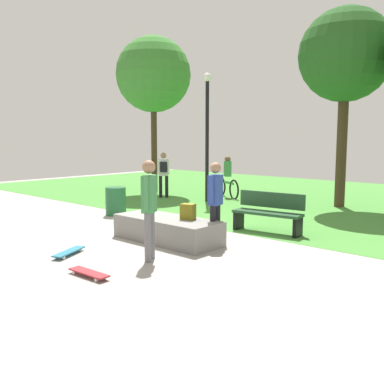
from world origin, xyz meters
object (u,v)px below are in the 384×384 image
at_px(skater_performing_trick, 149,202).
at_px(skater_watching, 215,197).
at_px(concrete_ledge, 167,230).
at_px(tree_slender_maple, 346,56).
at_px(skateboard_by_ledge, 69,252).
at_px(park_bench_far_left, 269,211).
at_px(pedestrian_with_backpack, 164,171).
at_px(skateboard_spare, 89,273).
at_px(trash_bin, 116,201).
at_px(lamp_post, 207,125).
at_px(cyclist_on_bicycle, 227,180).
at_px(tree_young_birch, 153,75).

relative_size(skater_performing_trick, skater_watching, 1.06).
bearing_deg(concrete_ledge, tree_slender_maple, 83.67).
bearing_deg(concrete_ledge, skater_performing_trick, -57.06).
height_order(skateboard_by_ledge, park_bench_far_left, park_bench_far_left).
relative_size(concrete_ledge, skateboard_by_ledge, 2.94).
distance_m(concrete_ledge, pedestrian_with_backpack, 6.68).
distance_m(skater_watching, pedestrian_with_backpack, 7.04).
bearing_deg(skateboard_spare, trash_bin, 137.68).
xyz_separation_m(tree_slender_maple, lamp_post, (-3.81, -1.92, -1.99)).
bearing_deg(skateboard_by_ledge, skateboard_spare, -19.80).
bearing_deg(skateboard_spare, pedestrian_with_backpack, 128.45).
bearing_deg(concrete_ledge, cyclist_on_bicycle, 117.29).
distance_m(skater_watching, cyclist_on_bicycle, 7.09).
xyz_separation_m(skater_performing_trick, skater_watching, (0.13, 1.67, -0.07)).
bearing_deg(skateboard_by_ledge, park_bench_far_left, 68.16).
height_order(skateboard_by_ledge, lamp_post, lamp_post).
bearing_deg(skater_performing_trick, skateboard_by_ledge, -149.88).
bearing_deg(tree_slender_maple, skateboard_by_ledge, -98.61).
xyz_separation_m(trash_bin, pedestrian_with_backpack, (-1.55, 3.36, 0.58)).
distance_m(tree_slender_maple, cyclist_on_bicycle, 5.62).
bearing_deg(skateboard_spare, skater_watching, 87.14).
relative_size(concrete_ledge, pedestrian_with_backpack, 1.47).
xyz_separation_m(skateboard_spare, tree_young_birch, (-6.95, 7.85, 4.46)).
xyz_separation_m(skateboard_spare, park_bench_far_left, (0.33, 4.63, 0.42)).
bearing_deg(skater_performing_trick, skateboard_spare, -90.92).
height_order(concrete_ledge, tree_young_birch, tree_young_birch).
distance_m(skater_performing_trick, tree_slender_maple, 8.74).
height_order(skateboard_by_ledge, tree_slender_maple, tree_slender_maple).
bearing_deg(trash_bin, tree_slender_maple, 54.23).
relative_size(tree_slender_maple, cyclist_on_bicycle, 3.67).
xyz_separation_m(park_bench_far_left, tree_young_birch, (-7.28, 3.22, 4.05)).
bearing_deg(skateboard_by_ledge, cyclist_on_bicycle, 107.82).
xyz_separation_m(lamp_post, trash_bin, (-0.22, -3.68, -2.19)).
bearing_deg(skateboard_by_ledge, tree_young_birch, 127.30).
xyz_separation_m(concrete_ledge, tree_young_birch, (-6.19, 5.39, 4.28)).
distance_m(trash_bin, cyclist_on_bicycle, 5.03).
xyz_separation_m(concrete_ledge, pedestrian_with_backpack, (-4.82, 4.57, 0.72)).
relative_size(tree_young_birch, cyclist_on_bicycle, 3.65).
xyz_separation_m(skateboard_spare, tree_slender_maple, (-0.00, 9.26, 4.51)).
height_order(skateboard_spare, cyclist_on_bicycle, cyclist_on_bicycle).
xyz_separation_m(skater_watching, skateboard_by_ledge, (-1.48, -2.45, -0.91)).
bearing_deg(tree_slender_maple, cyclist_on_bicycle, -171.84).
bearing_deg(park_bench_far_left, pedestrian_with_backpack, 157.94).
height_order(skateboard_spare, tree_young_birch, tree_young_birch).
bearing_deg(skateboard_by_ledge, pedestrian_with_backpack, 122.98).
distance_m(skater_performing_trick, cyclist_on_bicycle, 8.44).
distance_m(skateboard_spare, tree_slender_maple, 10.30).
distance_m(lamp_post, trash_bin, 4.28).
relative_size(skateboard_spare, tree_slender_maple, 0.13).
relative_size(concrete_ledge, skater_performing_trick, 1.35).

